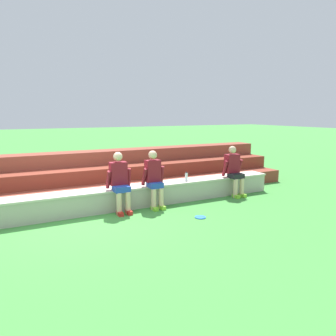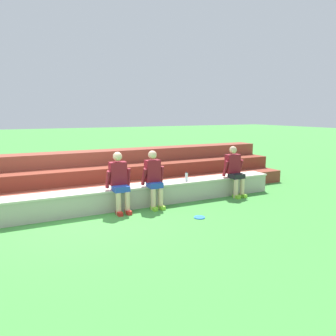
{
  "view_description": "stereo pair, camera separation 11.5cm",
  "coord_description": "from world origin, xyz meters",
  "px_view_note": "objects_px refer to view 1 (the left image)",
  "views": [
    {
      "loc": [
        -1.43,
        -6.55,
        2.13
      ],
      "look_at": [
        2.11,
        0.25,
        0.83
      ],
      "focal_mm": 34.88,
      "sensor_mm": 36.0,
      "label": 1
    },
    {
      "loc": [
        -1.33,
        -6.6,
        2.13
      ],
      "look_at": [
        2.11,
        0.25,
        0.83
      ],
      "focal_mm": 34.88,
      "sensor_mm": 36.0,
      "label": 2
    }
  ],
  "objects_px": {
    "person_left_of_center": "(154,178)",
    "person_center": "(234,170)",
    "person_far_left": "(120,181)",
    "water_bottle_near_left": "(186,177)",
    "frisbee": "(200,217)"
  },
  "relations": [
    {
      "from": "person_left_of_center",
      "to": "person_center",
      "type": "distance_m",
      "value": 2.3
    },
    {
      "from": "person_far_left",
      "to": "water_bottle_near_left",
      "type": "distance_m",
      "value": 1.79
    },
    {
      "from": "person_far_left",
      "to": "person_center",
      "type": "bearing_deg",
      "value": 0.18
    },
    {
      "from": "person_left_of_center",
      "to": "person_far_left",
      "type": "bearing_deg",
      "value": 177.28
    },
    {
      "from": "water_bottle_near_left",
      "to": "frisbee",
      "type": "relative_size",
      "value": 0.93
    },
    {
      "from": "person_left_of_center",
      "to": "water_bottle_near_left",
      "type": "relative_size",
      "value": 6.14
    },
    {
      "from": "person_left_of_center",
      "to": "person_center",
      "type": "bearing_deg",
      "value": 1.18
    },
    {
      "from": "person_far_left",
      "to": "water_bottle_near_left",
      "type": "bearing_deg",
      "value": 6.43
    },
    {
      "from": "person_left_of_center",
      "to": "frisbee",
      "type": "height_order",
      "value": "person_left_of_center"
    },
    {
      "from": "person_left_of_center",
      "to": "water_bottle_near_left",
      "type": "xyz_separation_m",
      "value": [
        0.98,
        0.24,
        -0.1
      ]
    },
    {
      "from": "person_center",
      "to": "frisbee",
      "type": "relative_size",
      "value": 5.65
    },
    {
      "from": "water_bottle_near_left",
      "to": "frisbee",
      "type": "height_order",
      "value": "water_bottle_near_left"
    },
    {
      "from": "person_center",
      "to": "water_bottle_near_left",
      "type": "distance_m",
      "value": 1.33
    },
    {
      "from": "person_far_left",
      "to": "frisbee",
      "type": "height_order",
      "value": "person_far_left"
    },
    {
      "from": "person_left_of_center",
      "to": "person_center",
      "type": "relative_size",
      "value": 1.01
    }
  ]
}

